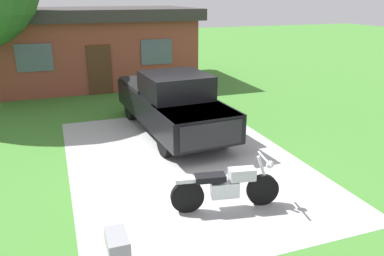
{
  "coord_description": "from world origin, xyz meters",
  "views": [
    {
      "loc": [
        -2.9,
        -8.66,
        4.06
      ],
      "look_at": [
        0.2,
        -0.09,
        0.9
      ],
      "focal_mm": 35.88,
      "sensor_mm": 36.0,
      "label": 1
    }
  ],
  "objects_px": {
    "pickup_truck": "(171,101)",
    "neighbor_house": "(92,45)",
    "motorcycle": "(227,187)",
    "mailbox": "(118,254)"
  },
  "relations": [
    {
      "from": "pickup_truck",
      "to": "motorcycle",
      "type": "bearing_deg",
      "value": -93.78
    },
    {
      "from": "neighbor_house",
      "to": "mailbox",
      "type": "bearing_deg",
      "value": -95.03
    },
    {
      "from": "motorcycle",
      "to": "mailbox",
      "type": "relative_size",
      "value": 1.75
    },
    {
      "from": "motorcycle",
      "to": "neighbor_house",
      "type": "relative_size",
      "value": 0.23
    },
    {
      "from": "motorcycle",
      "to": "neighbor_house",
      "type": "xyz_separation_m",
      "value": [
        -1.14,
        12.97,
        1.32
      ]
    },
    {
      "from": "pickup_truck",
      "to": "mailbox",
      "type": "relative_size",
      "value": 4.55
    },
    {
      "from": "mailbox",
      "to": "neighbor_house",
      "type": "relative_size",
      "value": 0.13
    },
    {
      "from": "motorcycle",
      "to": "pickup_truck",
      "type": "relative_size",
      "value": 0.38
    },
    {
      "from": "pickup_truck",
      "to": "neighbor_house",
      "type": "relative_size",
      "value": 0.6
    },
    {
      "from": "mailbox",
      "to": "neighbor_house",
      "type": "bearing_deg",
      "value": 84.97
    }
  ]
}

